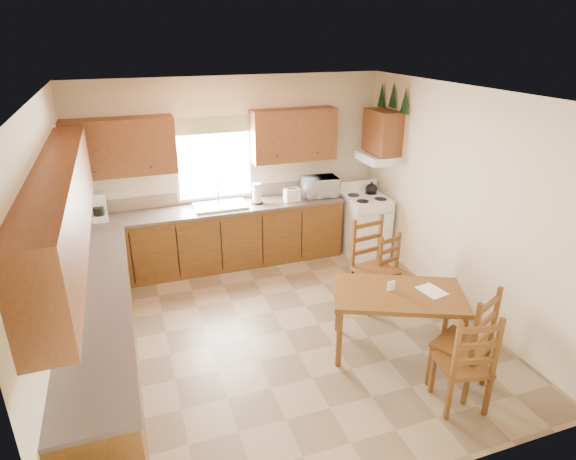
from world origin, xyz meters
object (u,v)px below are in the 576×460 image
object	(u,v)px
microwave	(320,187)
dining_table	(396,322)
chair_near_left	(464,358)
stove	(365,226)
chair_far_right	(396,271)
chair_near_right	(462,338)
chair_far_left	(375,265)

from	to	relation	value
microwave	dining_table	size ratio (longest dim) A/B	0.36
microwave	chair_near_left	xyz separation A→B (m)	(-0.08, -3.60, -0.55)
stove	dining_table	world-z (taller)	stove
stove	chair_far_right	xyz separation A→B (m)	(-0.32, -1.45, -0.01)
microwave	chair_far_right	distance (m)	1.92
chair_near_left	chair_near_right	bearing A→B (deg)	-112.95
dining_table	microwave	bearing A→B (deg)	109.38
microwave	dining_table	world-z (taller)	microwave
microwave	chair_far_left	bearing A→B (deg)	-85.66
stove	chair_far_right	distance (m)	1.49
stove	chair_near_left	size ratio (longest dim) A/B	0.89
dining_table	chair_far_left	bearing A→B (deg)	99.47
stove	chair_far_left	size ratio (longest dim) A/B	0.81
stove	microwave	world-z (taller)	microwave
chair_far_left	chair_far_right	bearing A→B (deg)	-15.65
microwave	chair_far_left	distance (m)	1.82
microwave	chair_far_right	xyz separation A→B (m)	(0.32, -1.78, -0.62)
chair_near_right	chair_far_right	xyz separation A→B (m)	(0.25, 1.60, -0.11)
stove	chair_far_left	world-z (taller)	chair_far_left
stove	chair_near_right	world-z (taller)	chair_near_right
microwave	chair_near_left	distance (m)	3.64
microwave	stove	bearing A→B (deg)	-24.10
dining_table	chair_near_left	world-z (taller)	chair_near_left
dining_table	chair_far_right	size ratio (longest dim) A/B	1.53
chair_far_right	chair_near_left	bearing A→B (deg)	-116.74
microwave	chair_near_right	world-z (taller)	microwave
microwave	dining_table	xyz separation A→B (m)	(-0.22, -2.69, -0.70)
stove	microwave	distance (m)	0.94
stove	chair_far_left	xyz separation A→B (m)	(-0.61, -1.41, 0.11)
stove	microwave	size ratio (longest dim) A/B	1.87
chair_near_right	chair_near_left	bearing A→B (deg)	30.38
dining_table	chair_far_left	world-z (taller)	chair_far_left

